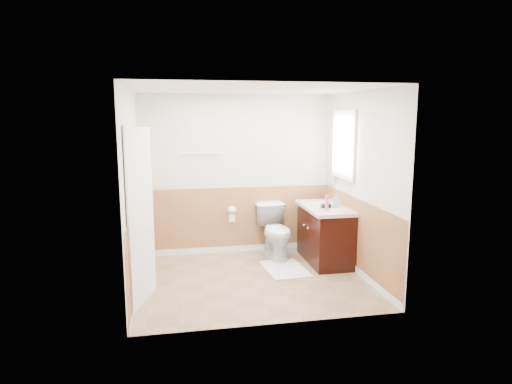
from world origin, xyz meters
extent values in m
plane|color=#8C7051|center=(0.00, 0.00, 0.00)|extent=(3.00, 3.00, 0.00)
plane|color=white|center=(0.00, 0.00, 2.50)|extent=(3.00, 3.00, 0.00)
plane|color=silver|center=(0.00, 1.30, 1.25)|extent=(3.00, 0.00, 3.00)
plane|color=silver|center=(0.00, -1.30, 1.25)|extent=(3.00, 0.00, 3.00)
plane|color=silver|center=(-1.50, 0.00, 1.25)|extent=(0.00, 3.00, 3.00)
plane|color=silver|center=(1.50, 0.00, 1.25)|extent=(0.00, 3.00, 3.00)
plane|color=#A26D40|center=(0.00, 1.29, 0.50)|extent=(3.00, 0.00, 3.00)
plane|color=#A26D40|center=(0.00, -1.29, 0.50)|extent=(3.00, 0.00, 3.00)
plane|color=#A26D40|center=(-1.49, 0.00, 0.50)|extent=(0.00, 2.60, 2.60)
plane|color=#A26D40|center=(1.49, 0.00, 0.50)|extent=(0.00, 2.60, 2.60)
imported|color=white|center=(0.53, 0.89, 0.41)|extent=(0.52, 0.83, 0.82)
cube|color=white|center=(0.53, 0.31, 0.01)|extent=(0.61, 0.84, 0.02)
cube|color=black|center=(1.21, 0.56, 0.40)|extent=(0.55, 1.10, 0.80)
sphere|color=silver|center=(0.91, 0.46, 0.55)|extent=(0.03, 0.03, 0.03)
sphere|color=silver|center=(0.91, 0.66, 0.55)|extent=(0.03, 0.03, 0.03)
cube|color=beige|center=(1.20, 0.56, 0.83)|extent=(0.60, 1.15, 0.05)
cylinder|color=white|center=(1.21, 0.71, 0.86)|extent=(0.36, 0.36, 0.02)
cylinder|color=silver|center=(1.39, 0.71, 0.92)|extent=(0.02, 0.02, 0.14)
cylinder|color=#E73B75|center=(1.11, 0.25, 0.96)|extent=(0.05, 0.05, 0.22)
imported|color=#96A2A9|center=(1.33, 0.46, 0.95)|extent=(0.11, 0.11, 0.20)
cylinder|color=black|center=(1.16, 0.42, 0.89)|extent=(0.14, 0.07, 0.07)
cylinder|color=black|center=(1.13, 0.50, 0.86)|extent=(0.03, 0.03, 0.07)
cube|color=silver|center=(1.48, 1.10, 1.55)|extent=(0.02, 0.35, 0.90)
cube|color=white|center=(1.47, 0.59, 1.75)|extent=(0.04, 0.80, 1.00)
cube|color=white|center=(1.49, 0.59, 1.75)|extent=(0.01, 0.70, 0.90)
cube|color=white|center=(-1.40, -0.45, 1.02)|extent=(0.29, 0.78, 2.04)
cube|color=white|center=(-1.48, -0.45, 1.03)|extent=(0.02, 0.92, 2.10)
sphere|color=silver|center=(-1.34, -0.12, 0.95)|extent=(0.06, 0.06, 0.06)
cylinder|color=silver|center=(-0.55, 1.25, 1.60)|extent=(0.62, 0.02, 0.02)
cylinder|color=silver|center=(-0.10, 1.23, 0.70)|extent=(0.14, 0.02, 0.02)
cylinder|color=white|center=(-0.10, 1.23, 0.70)|extent=(0.10, 0.11, 0.11)
cube|color=white|center=(-0.10, 1.23, 0.59)|extent=(0.10, 0.01, 0.16)
camera|label=1|loc=(-1.01, -5.59, 2.18)|focal=31.28mm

